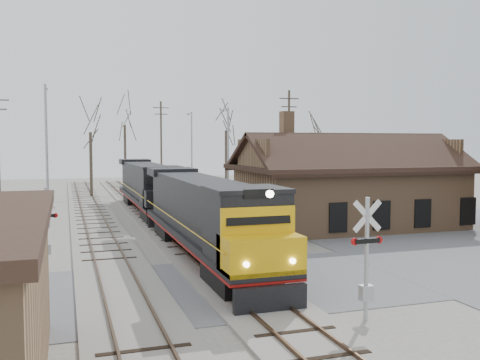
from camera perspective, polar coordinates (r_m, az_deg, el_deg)
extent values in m
plane|color=#9E998F|center=(22.07, -0.54, -11.14)|extent=(140.00, 140.00, 0.00)
cube|color=#5C5C60|center=(22.07, -0.54, -11.10)|extent=(60.00, 9.00, 0.03)
cube|color=#9E998F|center=(36.34, -7.74, -5.07)|extent=(3.40, 90.00, 0.12)
cube|color=#473323|center=(36.20, -8.86, -4.94)|extent=(0.08, 90.00, 0.14)
cube|color=#473323|center=(36.46, -6.63, -4.85)|extent=(0.08, 90.00, 0.14)
cube|color=#9E998F|center=(35.82, -14.87, -5.30)|extent=(3.40, 90.00, 0.12)
cube|color=#473323|center=(35.77, -16.02, -5.15)|extent=(0.08, 90.00, 0.14)
cube|color=#473323|center=(35.85, -13.72, -5.09)|extent=(0.08, 90.00, 0.14)
cube|color=#966F4D|center=(37.39, 11.52, -1.86)|extent=(14.00, 8.00, 4.00)
cube|color=black|center=(37.24, 11.56, 1.36)|extent=(15.20, 9.20, 0.30)
cube|color=black|center=(35.23, 13.44, 2.81)|extent=(15.00, 4.71, 2.66)
cube|color=black|center=(39.22, 9.92, 2.97)|extent=(15.00, 4.71, 2.66)
cube|color=#966F4D|center=(36.78, 5.00, 5.60)|extent=(0.80, 0.80, 2.20)
cube|color=black|center=(21.40, -0.05, -10.22)|extent=(2.31, 3.69, 0.92)
cube|color=black|center=(32.80, -6.61, -5.25)|extent=(2.31, 3.69, 0.92)
cube|color=black|center=(26.90, -4.05, -5.68)|extent=(2.77, 18.47, 0.32)
cube|color=maroon|center=(26.93, -4.04, -6.10)|extent=(2.79, 18.47, 0.11)
cube|color=black|center=(27.81, -4.64, -2.38)|extent=(2.40, 13.39, 2.59)
cube|color=black|center=(20.19, 0.68, -4.79)|extent=(2.77, 2.59, 2.59)
cube|color=#E2A80B|center=(18.88, 2.24, -7.83)|extent=(2.77, 1.66, 1.29)
cube|color=black|center=(18.38, 3.26, -12.63)|extent=(2.59, 0.25, 0.92)
cylinder|color=#FFF2CC|center=(17.76, 3.21, -1.50)|extent=(0.26, 0.10, 0.26)
cube|color=black|center=(39.57, -8.64, -3.68)|extent=(2.31, 3.69, 0.92)
cube|color=black|center=(51.37, -10.86, -1.94)|extent=(2.31, 3.69, 0.92)
cube|color=black|center=(45.38, -9.90, -1.77)|extent=(2.77, 18.47, 0.32)
cube|color=maroon|center=(45.40, -9.90, -2.03)|extent=(2.79, 18.47, 0.11)
cube|color=black|center=(46.40, -10.13, 0.12)|extent=(2.40, 13.39, 2.59)
cube|color=black|center=(38.53, -8.46, -0.64)|extent=(2.77, 2.59, 2.59)
cube|color=black|center=(37.06, -8.04, -2.03)|extent=(2.77, 1.66, 1.29)
cube|color=black|center=(36.32, -7.76, -4.36)|extent=(2.59, 0.25, 0.92)
cylinder|color=#A5A8AD|center=(17.90, 13.35, -8.22)|extent=(0.14, 0.14, 4.02)
cube|color=silver|center=(17.65, 13.42, -3.76)|extent=(1.05, 0.07, 1.05)
cube|color=silver|center=(17.65, 13.42, -3.76)|extent=(1.05, 0.07, 1.05)
cube|color=black|center=(17.78, 13.38, -6.32)|extent=(0.91, 0.18, 0.15)
cylinder|color=#B20C0C|center=(17.54, 12.14, -6.45)|extent=(0.24, 0.09, 0.24)
cylinder|color=#B20C0C|center=(18.03, 14.59, -6.20)|extent=(0.24, 0.09, 0.24)
cube|color=#A5A8AD|center=(18.16, 13.29, -11.63)|extent=(0.40, 0.30, 0.50)
cylinder|color=#A5A8AD|center=(26.32, -19.96, -4.79)|extent=(0.13, 0.13, 3.70)
cube|color=silver|center=(26.16, -20.03, -1.98)|extent=(0.96, 0.21, 0.97)
cube|color=silver|center=(26.16, -20.03, -1.98)|extent=(0.96, 0.21, 0.97)
cube|color=black|center=(26.24, -19.99, -3.59)|extent=(0.85, 0.30, 0.14)
cylinder|color=#B20C0C|center=(26.15, -19.10, -3.59)|extent=(0.23, 0.12, 0.22)
cylinder|color=#B20C0C|center=(26.33, -20.88, -3.59)|extent=(0.23, 0.12, 0.22)
cube|color=#A5A8AD|center=(26.49, -19.91, -6.97)|extent=(0.37, 0.28, 0.46)
cylinder|color=#A5A8AD|center=(38.36, -19.91, 2.40)|extent=(0.18, 0.18, 9.70)
cylinder|color=#A5A8AD|center=(39.44, -20.04, 9.34)|extent=(0.12, 1.80, 0.12)
cube|color=#A5A8AD|center=(40.23, -20.00, 9.09)|extent=(0.25, 0.50, 0.12)
cylinder|color=#A5A8AD|center=(44.24, -1.28, 2.14)|extent=(0.18, 0.18, 8.65)
cylinder|color=#A5A8AD|center=(45.17, -1.62, 7.54)|extent=(0.12, 1.80, 0.12)
cube|color=#A5A8AD|center=(45.93, -1.90, 7.35)|extent=(0.25, 0.50, 0.12)
cylinder|color=#A5A8AD|center=(58.80, -5.17, 2.81)|extent=(0.18, 0.18, 9.11)
cylinder|color=#A5A8AD|center=(59.76, -5.39, 7.10)|extent=(0.12, 1.80, 0.12)
cube|color=#A5A8AD|center=(60.53, -5.56, 6.96)|extent=(0.25, 0.50, 0.12)
cylinder|color=#382D23|center=(68.01, -8.40, 3.71)|extent=(0.24, 0.24, 10.93)
cube|color=#382D23|center=(68.15, -8.44, 7.63)|extent=(2.00, 0.10, 0.10)
cube|color=#382D23|center=(68.10, -8.44, 6.96)|extent=(1.60, 0.10, 0.10)
cylinder|color=#382D23|center=(52.61, 5.22, 3.62)|extent=(0.24, 0.24, 10.86)
cube|color=#382D23|center=(52.78, 5.26, 8.65)|extent=(2.00, 0.10, 0.10)
cube|color=#382D23|center=(52.72, 5.25, 7.79)|extent=(1.60, 0.10, 0.10)
cylinder|color=#382D23|center=(58.54, -15.61, 1.57)|extent=(0.32, 0.32, 6.87)
cylinder|color=#382D23|center=(71.43, -12.15, 2.52)|extent=(0.32, 0.32, 8.07)
cylinder|color=#382D23|center=(63.93, -1.50, 2.07)|extent=(0.32, 0.32, 7.22)
cylinder|color=#382D23|center=(61.99, 8.29, 1.17)|extent=(0.32, 0.32, 5.49)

